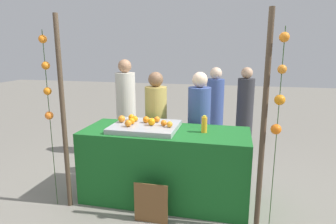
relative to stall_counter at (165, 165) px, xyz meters
name	(u,v)px	position (x,y,z in m)	size (l,w,h in m)	color
ground_plane	(165,197)	(0.00, 0.00, -0.45)	(24.00, 24.00, 0.00)	gray
stall_counter	(165,165)	(0.00, 0.00, 0.00)	(2.05, 0.81, 0.91)	#196023
orange_tray	(145,127)	(-0.26, 0.00, 0.48)	(0.81, 0.67, 0.06)	#9EA0A5
orange_0	(128,123)	(-0.43, -0.15, 0.56)	(0.08, 0.08, 0.08)	orange
orange_1	(132,121)	(-0.43, -0.03, 0.56)	(0.08, 0.08, 0.08)	orange
orange_2	(146,120)	(-0.27, 0.08, 0.56)	(0.08, 0.08, 0.08)	orange
orange_3	(157,119)	(-0.14, 0.14, 0.55)	(0.08, 0.08, 0.08)	orange
orange_4	(170,124)	(0.07, -0.06, 0.55)	(0.07, 0.07, 0.07)	orange
orange_5	(152,122)	(-0.17, -0.02, 0.56)	(0.09, 0.09, 0.09)	orange
orange_6	(135,119)	(-0.43, 0.10, 0.55)	(0.08, 0.08, 0.08)	orange
orange_7	(164,123)	(-0.02, -0.02, 0.55)	(0.07, 0.07, 0.07)	orange
orange_8	(131,117)	(-0.50, 0.16, 0.55)	(0.08, 0.08, 0.08)	orange
orange_9	(122,119)	(-0.58, 0.03, 0.56)	(0.09, 0.09, 0.09)	orange
juice_bottle	(204,124)	(0.48, 0.02, 0.55)	(0.07, 0.07, 0.21)	#F4A324
chalkboard_sign	(151,204)	(-0.03, -0.57, -0.23)	(0.38, 0.03, 0.47)	brown
vendor_left	(156,129)	(-0.29, 0.61, 0.28)	(0.32, 0.32, 1.57)	tan
vendor_right	(199,131)	(0.34, 0.62, 0.28)	(0.32, 0.32, 1.58)	#384C8C
crowd_person_0	(215,113)	(0.47, 1.90, 0.28)	(0.31, 0.31, 1.57)	#384C8C
crowd_person_1	(126,111)	(-1.06, 1.41, 0.34)	(0.34, 0.34, 1.71)	beige
crowd_person_2	(245,111)	(1.02, 2.24, 0.27)	(0.31, 0.31, 1.56)	#333338
canopy_post_left	(63,116)	(-1.11, -0.44, 0.68)	(0.06, 0.06, 2.27)	#473828
canopy_post_right	(263,127)	(1.11, -0.44, 0.68)	(0.06, 0.06, 2.27)	#473828
garland_strand_left	(47,81)	(-1.28, -0.46, 1.08)	(0.11, 0.10, 2.10)	#2D4C23
garland_strand_right	(280,92)	(1.23, -0.48, 1.05)	(0.11, 0.11, 2.10)	#2D4C23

